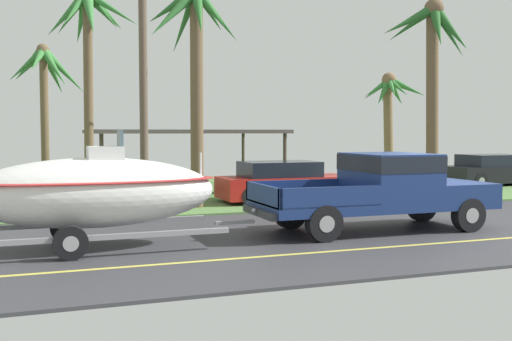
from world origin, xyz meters
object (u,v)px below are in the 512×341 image
Objects in this scene: boat_on_trailer at (92,192)px; palm_tree_near_left at (194,41)px; palm_tree_far_left at (46,80)px; utility_pole at (143,72)px; parked_sedan_near at (284,183)px; palm_tree_mid at (88,32)px; palm_tree_near_right at (390,101)px; pickup_truck_towing at (388,187)px; carport_awning at (182,133)px; palm_tree_far_right at (432,55)px; parked_sedan_far at (494,171)px.

boat_on_trailer is 0.90× the size of palm_tree_near_left.
utility_pole reaches higher than palm_tree_far_left.
parked_sedan_near is at bearing 41.97° from boat_on_trailer.
palm_tree_mid is at bearing 143.13° from palm_tree_near_left.
boat_on_trailer is 19.34m from palm_tree_near_right.
pickup_truck_towing is 6.08m from parked_sedan_near.
palm_tree_near_left is at bearing -99.37° from carport_awning.
palm_tree_near_left is at bearing -36.87° from palm_tree_mid.
parked_sedan_near is 6.83m from palm_tree_far_right.
palm_tree_far_left is at bearing -174.89° from palm_tree_near_right.
palm_tree_near_right is at bearing 57.37° from pickup_truck_towing.
boat_on_trailer is at bearing -156.30° from palm_tree_far_right.
palm_tree_far_right reaches higher than palm_tree_near_right.
palm_tree_mid is at bearing -176.66° from parked_sedan_far.
pickup_truck_towing is at bearing -50.62° from palm_tree_mid.
palm_tree_far_right is at bearing -8.91° from parked_sedan_near.
parked_sedan_near is 6.00m from utility_pole.
carport_awning is at bearing 115.27° from parked_sedan_near.
palm_tree_near_right is (-3.05, 3.57, 3.14)m from parked_sedan_far.
palm_tree_near_right is 0.74× the size of palm_tree_far_right.
palm_tree_near_left is at bearing -52.21° from palm_tree_far_left.
utility_pole reaches higher than parked_sedan_far.
parked_sedan_far is 0.63× the size of carport_awning.
palm_tree_near_right is at bearing 31.07° from palm_tree_near_left.
parked_sedan_near is at bearing -166.79° from parked_sedan_far.
carport_awning is at bearing 67.94° from boat_on_trailer.
boat_on_trailer is (-6.91, -0.00, 0.12)m from pickup_truck_towing.
palm_tree_mid is at bearing -162.03° from palm_tree_near_right.
pickup_truck_towing is 6.91m from boat_on_trailer.
boat_on_trailer is at bearing -94.69° from palm_tree_mid.
pickup_truck_towing is at bearing -88.35° from parked_sedan_near.
pickup_truck_towing is 0.76× the size of utility_pole.
parked_sedan_far is 18.91m from palm_tree_far_left.
palm_tree_far_right reaches higher than carport_awning.
palm_tree_far_left is at bearing 124.82° from pickup_truck_towing.
parked_sedan_far is at bearing 30.27° from palm_tree_far_right.
carport_awning is at bearing 142.82° from palm_tree_far_right.
palm_tree_near_left is 1.35× the size of palm_tree_near_right.
palm_tree_near_left reaches higher than palm_tree_near_right.
parked_sedan_far is 5.65m from palm_tree_near_right.
palm_tree_mid is at bearing 85.31° from boat_on_trailer.
palm_tree_far_left is at bearing 113.65° from utility_pole.
carport_awning is at bearing 0.98° from palm_tree_far_left.
boat_on_trailer is 0.89× the size of palm_tree_mid.
palm_tree_far_left is (-1.27, 3.20, -1.28)m from palm_tree_mid.
palm_tree_near_right is at bearing 130.50° from parked_sedan_far.
utility_pole is at bearing -167.93° from parked_sedan_near.
palm_tree_mid reaches higher than boat_on_trailer.
carport_awning reaches higher than parked_sedan_near.
palm_tree_near_left is at bearing -169.67° from parked_sedan_near.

